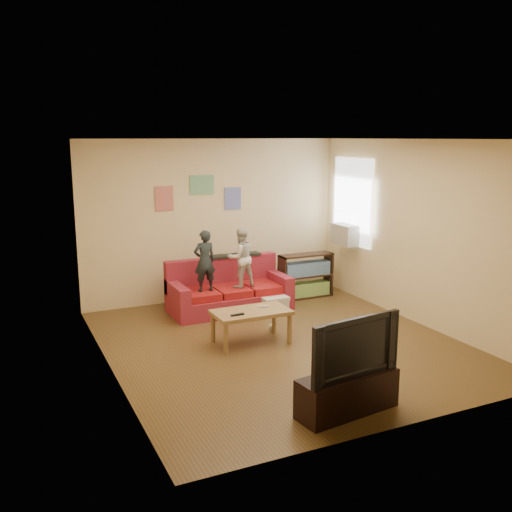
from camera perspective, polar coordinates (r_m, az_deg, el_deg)
name	(u,v)px	position (r m, az deg, el deg)	size (l,w,h in m)	color
room_shell	(282,245)	(7.42, 2.61, 1.12)	(4.52, 5.02, 2.72)	brown
sofa	(228,292)	(9.17, -2.79, -3.66)	(1.90, 0.88, 0.84)	maroon
child_a	(205,261)	(8.72, -5.16, -0.49)	(0.35, 0.23, 0.95)	#1E262A
child_b	(241,258)	(8.93, -1.54, -0.16)	(0.46, 0.36, 0.94)	silver
coffee_table	(251,315)	(7.65, -0.49, -5.93)	(1.02, 0.56, 0.46)	#997648
remote	(237,315)	(7.42, -1.87, -5.88)	(0.18, 0.05, 0.02)	black
game_controller	(263,307)	(7.75, 0.71, -5.08)	(0.14, 0.04, 0.03)	silver
bookshelf	(306,278)	(9.87, 4.98, -2.21)	(0.95, 0.29, 0.76)	black
window	(353,202)	(9.92, 9.64, 5.37)	(0.04, 1.08, 1.48)	white
ac_unit	(346,235)	(9.93, 8.96, 2.13)	(0.28, 0.55, 0.35)	#B7B2A3
artwork_left	(164,199)	(9.35, -9.17, 5.68)	(0.30, 0.01, 0.40)	#D87266
artwork_center	(202,185)	(9.53, -5.42, 7.10)	(0.42, 0.01, 0.32)	#72B27F
artwork_right	(233,198)	(9.75, -2.33, 5.77)	(0.30, 0.01, 0.38)	#727FCC
file_box	(274,305)	(8.97, 1.80, -4.91)	(0.41, 0.31, 0.28)	white
tv_stand	(347,393)	(5.96, 9.12, -13.40)	(1.08, 0.36, 0.41)	black
television	(349,345)	(5.76, 9.29, -8.78)	(1.07, 0.14, 0.62)	black
tissue	(273,327)	(8.23, 1.69, -7.12)	(0.11, 0.11, 0.11)	beige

